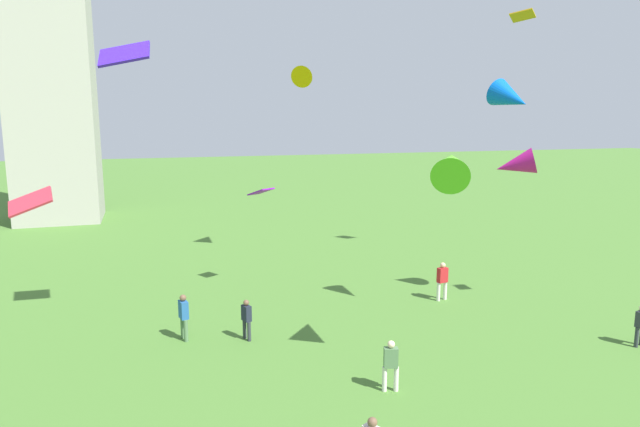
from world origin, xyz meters
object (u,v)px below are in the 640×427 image
person_2 (442,279)px  kite_flying_7 (30,202)px  person_5 (184,314)px  kite_flying_9 (124,54)px  person_1 (391,363)px  person_3 (247,317)px  kite_flying_4 (511,98)px  kite_flying_6 (523,16)px  kite_flying_1 (515,165)px  kite_flying_5 (451,165)px  kite_flying_0 (261,192)px  kite_flying_2 (306,73)px

person_2 → kite_flying_7: size_ratio=1.50×
person_5 → kite_flying_9: size_ratio=1.01×
person_1 → kite_flying_7: kite_flying_7 is taller
person_3 → kite_flying_4: 12.92m
person_3 → kite_flying_6: bearing=-88.0°
kite_flying_1 → kite_flying_5: (-6.57, -5.54, 0.61)m
kite_flying_0 → kite_flying_7: kite_flying_7 is taller
person_3 → kite_flying_1: size_ratio=0.72×
kite_flying_1 → kite_flying_7: bearing=-40.3°
kite_flying_2 → kite_flying_5: bearing=122.2°
kite_flying_5 → kite_flying_6: bearing=-102.2°
kite_flying_5 → kite_flying_4: bearing=-113.8°
kite_flying_7 → kite_flying_9: size_ratio=0.68×
kite_flying_2 → kite_flying_9: 13.43m
person_5 → kite_flying_2: (7.78, 10.07, 9.79)m
person_3 → person_5: (-2.26, 0.71, 0.12)m
person_5 → kite_flying_9: 9.65m
kite_flying_0 → kite_flying_1: size_ratio=0.62×
person_2 → kite_flying_0: (-7.56, 4.18, 3.83)m
person_1 → person_3: 6.36m
person_5 → kite_flying_0: kite_flying_0 is taller
kite_flying_1 → kite_flying_9: kite_flying_9 is taller
person_3 → kite_flying_1: (12.23, 0.77, 5.39)m
kite_flying_1 → kite_flying_6: bearing=179.7°
person_1 → kite_flying_9: size_ratio=0.93×
person_3 → kite_flying_5: size_ratio=0.69×
kite_flying_6 → kite_flying_7: size_ratio=1.16×
person_3 → person_2: bearing=-98.5°
person_1 → person_5: bearing=150.5°
person_1 → kite_flying_5: kite_flying_5 is taller
person_5 → kite_flying_1: (14.49, 0.06, 5.27)m
kite_flying_1 → kite_flying_9: size_ratio=1.25×
person_2 → kite_flying_1: 6.05m
kite_flying_7 → kite_flying_9: bearing=61.5°
kite_flying_5 → kite_flying_6: kite_flying_6 is taller
kite_flying_5 → kite_flying_7: (-11.97, 1.12, -0.74)m
kite_flying_0 → kite_flying_4: 11.97m
person_3 → kite_flying_9: size_ratio=0.89×
person_2 → kite_flying_2: size_ratio=0.77×
kite_flying_0 → kite_flying_9: 9.38m
kite_flying_0 → kite_flying_7: 12.70m
kite_flying_5 → kite_flying_9: bearing=-0.3°
kite_flying_0 → kite_flying_2: 8.47m
kite_flying_2 → person_3: bearing=94.6°
person_1 → kite_flying_5: bearing=31.0°
kite_flying_4 → kite_flying_0: bearing=122.3°
kite_flying_4 → kite_flying_5: kite_flying_4 is taller
kite_flying_7 → kite_flying_9: (2.48, 4.80, 4.37)m
person_1 → kite_flying_4: size_ratio=0.85×
person_5 → kite_flying_4: (12.09, -2.61, 8.05)m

